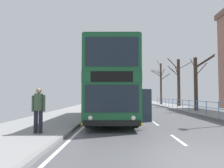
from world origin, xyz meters
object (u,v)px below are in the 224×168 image
(double_decker_bus_main, at_px, (112,85))
(pedestrian_with_backpack, at_px, (39,107))
(bare_tree_far_02, at_px, (161,82))
(bare_tree_far_00, at_px, (179,81))
(bare_tree_far_01, at_px, (196,82))

(double_decker_bus_main, xyz_separation_m, pedestrian_with_backpack, (-2.79, -6.00, -1.13))
(double_decker_bus_main, height_order, pedestrian_with_backpack, double_decker_bus_main)
(pedestrian_with_backpack, xyz_separation_m, bare_tree_far_02, (10.56, 29.23, 2.66))
(double_decker_bus_main, distance_m, bare_tree_far_02, 24.54)
(bare_tree_far_00, xyz_separation_m, bare_tree_far_02, (-1.25, 6.32, 0.22))
(pedestrian_with_backpack, bearing_deg, double_decker_bus_main, 65.09)
(bare_tree_far_01, bearing_deg, pedestrian_with_backpack, -129.21)
(double_decker_bus_main, xyz_separation_m, bare_tree_far_00, (9.03, 16.91, 1.31))
(bare_tree_far_00, bearing_deg, double_decker_bus_main, -118.11)
(bare_tree_far_02, bearing_deg, bare_tree_far_01, -88.47)
(pedestrian_with_backpack, distance_m, bare_tree_far_01, 17.47)
(bare_tree_far_00, bearing_deg, pedestrian_with_backpack, -117.29)
(bare_tree_far_02, bearing_deg, double_decker_bus_main, -108.51)
(pedestrian_with_backpack, distance_m, bare_tree_far_00, 25.89)
(double_decker_bus_main, relative_size, bare_tree_far_01, 1.93)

